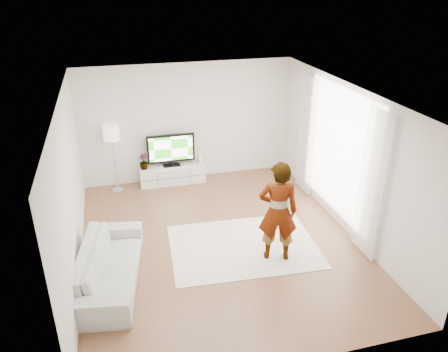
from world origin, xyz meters
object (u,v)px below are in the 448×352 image
object	(u,v)px
player	(278,212)
rug	(243,246)
sofa	(109,265)
media_console	(172,174)
television	(171,149)
floor_lamp	(111,136)

from	to	relation	value
player	rug	bearing A→B (deg)	-28.43
player	sofa	distance (m)	2.91
rug	media_console	bearing A→B (deg)	105.36
media_console	television	bearing A→B (deg)	90.00
rug	player	world-z (taller)	player
media_console	rug	xyz separation A→B (m)	(0.84, -3.04, -0.21)
player	floor_lamp	bearing A→B (deg)	-35.51
rug	sofa	distance (m)	2.45
television	sofa	size ratio (longest dim) A/B	0.49
media_console	sofa	world-z (taller)	sofa
television	player	bearing A→B (deg)	-70.00
rug	player	distance (m)	1.13
media_console	player	bearing A→B (deg)	-69.86
media_console	sofa	size ratio (longest dim) A/B	0.68
media_console	rug	size ratio (longest dim) A/B	0.58
television	player	size ratio (longest dim) A/B	0.61
rug	floor_lamp	distance (m)	3.91
rug	floor_lamp	xyz separation A→B (m)	(-2.15, 2.98, 1.34)
player	floor_lamp	distance (m)	4.33
media_console	rug	bearing A→B (deg)	-74.64
media_console	player	size ratio (longest dim) A/B	0.84
rug	sofa	world-z (taller)	sofa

